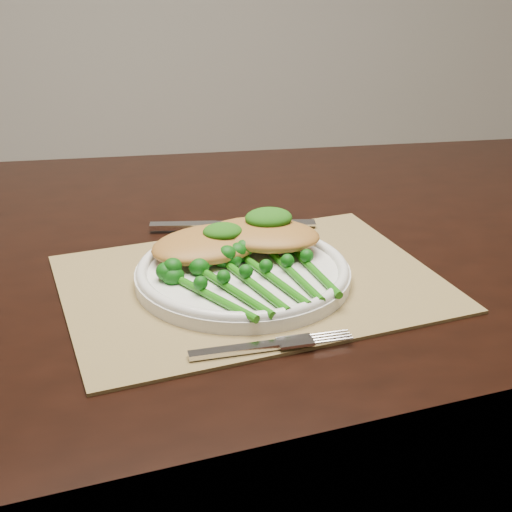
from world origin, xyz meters
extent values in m
cube|color=black|center=(-0.15, 0.10, 0.73)|extent=(1.65, 0.99, 0.04)
cube|color=olive|center=(-0.13, 0.00, 0.75)|extent=(0.46, 0.37, 0.00)
cylinder|color=white|center=(-0.14, 0.01, 0.76)|extent=(0.25, 0.25, 0.01)
torus|color=white|center=(-0.14, 0.01, 0.77)|extent=(0.24, 0.24, 0.01)
cube|color=silver|center=(-0.18, 0.18, 0.76)|extent=(0.09, 0.03, 0.01)
cube|color=silver|center=(-0.08, 0.16, 0.76)|extent=(0.14, 0.04, 0.00)
cube|color=silver|center=(-0.18, -0.14, 0.76)|extent=(0.09, 0.01, 0.00)
ellipsoid|color=#B07733|center=(-0.17, 0.05, 0.78)|extent=(0.17, 0.14, 0.03)
ellipsoid|color=#B07733|center=(-0.10, 0.06, 0.79)|extent=(0.16, 0.14, 0.03)
ellipsoid|color=#124509|center=(-0.15, 0.05, 0.80)|extent=(0.05, 0.04, 0.02)
ellipsoid|color=#124509|center=(-0.09, 0.07, 0.80)|extent=(0.06, 0.05, 0.02)
camera|label=1|loc=(-0.28, -0.71, 1.12)|focal=50.00mm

